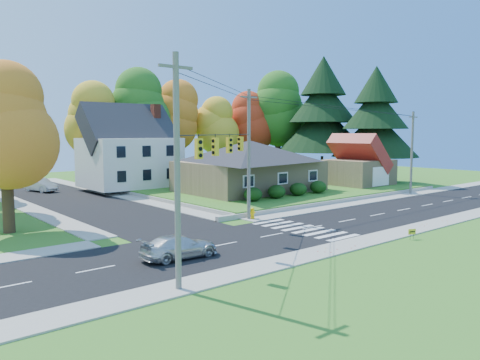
% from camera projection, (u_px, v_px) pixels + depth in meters
% --- Properties ---
extents(ground, '(120.00, 120.00, 0.00)m').
position_uv_depth(ground, '(312.00, 227.00, 33.24)').
color(ground, '#3D7923').
extents(road_main, '(90.00, 8.00, 0.02)m').
position_uv_depth(road_main, '(312.00, 227.00, 33.24)').
color(road_main, black).
rests_on(road_main, ground).
extents(road_cross, '(8.00, 44.00, 0.02)m').
position_uv_depth(road_cross, '(68.00, 198.00, 47.98)').
color(road_cross, black).
rests_on(road_cross, ground).
extents(sidewalk_north, '(90.00, 2.00, 0.08)m').
position_uv_depth(sidewalk_north, '(265.00, 217.00, 37.05)').
color(sidewalk_north, '#9C9A90').
rests_on(sidewalk_north, ground).
extents(sidewalk_south, '(90.00, 2.00, 0.08)m').
position_uv_depth(sidewalk_south, '(373.00, 239.00, 29.42)').
color(sidewalk_south, '#9C9A90').
rests_on(sidewalk_south, ground).
extents(lawn, '(30.00, 30.00, 0.50)m').
position_uv_depth(lawn, '(254.00, 185.00, 57.54)').
color(lawn, '#3D7923').
rests_on(lawn, ground).
extents(ranch_house, '(14.60, 10.60, 5.40)m').
position_uv_depth(ranch_house, '(250.00, 165.00, 50.23)').
color(ranch_house, tan).
rests_on(ranch_house, lawn).
extents(colonial_house, '(10.40, 8.40, 9.60)m').
position_uv_depth(colonial_house, '(130.00, 151.00, 54.17)').
color(colonial_house, silver).
rests_on(colonial_house, lawn).
extents(garage, '(7.30, 6.30, 4.60)m').
position_uv_depth(garage, '(359.00, 165.00, 56.14)').
color(garage, tan).
rests_on(garage, lawn).
extents(hedge_row, '(10.70, 1.70, 1.27)m').
position_uv_depth(hedge_row, '(288.00, 190.00, 45.39)').
color(hedge_row, '#163A10').
rests_on(hedge_row, lawn).
extents(traffic_infrastructure, '(38.10, 10.66, 10.00)m').
position_uv_depth(traffic_infrastructure, '(298.00, 155.00, 33.66)').
color(traffic_infrastructure, '#666059').
rests_on(traffic_infrastructure, ground).
extents(tree_lot_0, '(6.72, 6.72, 12.51)m').
position_uv_depth(tree_lot_0, '(91.00, 120.00, 57.07)').
color(tree_lot_0, '#3F2A19').
rests_on(tree_lot_0, lawn).
extents(tree_lot_1, '(7.84, 7.84, 14.60)m').
position_uv_depth(tree_lot_1, '(139.00, 110.00, 60.01)').
color(tree_lot_1, '#3F2A19').
rests_on(tree_lot_1, lawn).
extents(tree_lot_2, '(7.28, 7.28, 13.56)m').
position_uv_depth(tree_lot_2, '(175.00, 116.00, 64.67)').
color(tree_lot_2, '#3F2A19').
rests_on(tree_lot_2, lawn).
extents(tree_lot_3, '(6.16, 6.16, 11.47)m').
position_uv_depth(tree_lot_3, '(214.00, 126.00, 67.86)').
color(tree_lot_3, '#3F2A19').
rests_on(tree_lot_3, lawn).
extents(tree_lot_4, '(6.72, 6.72, 12.51)m').
position_uv_depth(tree_lot_4, '(250.00, 122.00, 70.86)').
color(tree_lot_4, '#3F2A19').
rests_on(tree_lot_4, lawn).
extents(tree_lot_5, '(8.40, 8.40, 15.64)m').
position_uv_depth(tree_lot_5, '(278.00, 109.00, 71.69)').
color(tree_lot_5, '#3F2A19').
rests_on(tree_lot_5, lawn).
extents(conifer_east_a, '(12.80, 12.80, 16.96)m').
position_uv_depth(conifer_east_a, '(323.00, 114.00, 66.31)').
color(conifer_east_a, '#3F2A19').
rests_on(conifer_east_a, lawn).
extents(conifer_east_b, '(11.20, 11.20, 14.84)m').
position_uv_depth(conifer_east_b, '(375.00, 121.00, 60.96)').
color(conifer_east_b, '#3F2A19').
rests_on(conifer_east_b, lawn).
extents(tree_west_0, '(6.16, 6.16, 11.47)m').
position_uv_depth(tree_west_0, '(4.00, 126.00, 30.83)').
color(tree_west_0, '#3F2A19').
rests_on(tree_west_0, ground).
extents(silver_sedan, '(4.37, 1.93, 1.25)m').
position_uv_depth(silver_sedan, '(179.00, 247.00, 25.01)').
color(silver_sedan, silver).
rests_on(silver_sedan, road_main).
extents(white_car, '(2.78, 4.77, 1.49)m').
position_uv_depth(white_car, '(41.00, 185.00, 53.26)').
color(white_car, '#BBBBBC').
rests_on(white_car, road_cross).
extents(fire_hydrant, '(0.52, 0.41, 0.93)m').
position_uv_depth(fire_hydrant, '(252.00, 214.00, 36.30)').
color(fire_hydrant, '#FFB703').
rests_on(fire_hydrant, ground).
extents(yard_sign, '(0.50, 0.25, 0.67)m').
position_uv_depth(yard_sign, '(412.00, 232.00, 29.51)').
color(yard_sign, black).
rests_on(yard_sign, ground).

